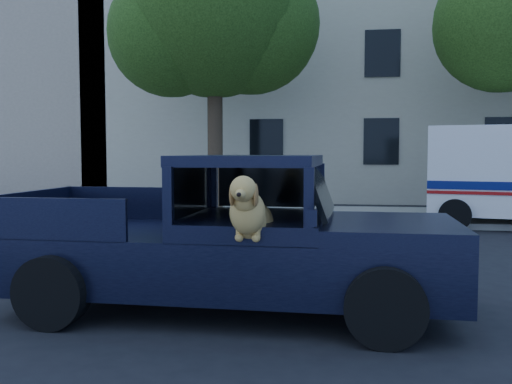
% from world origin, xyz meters
% --- Properties ---
extents(ground, '(120.00, 120.00, 0.00)m').
position_xyz_m(ground, '(0.00, 0.00, 0.00)').
color(ground, black).
rests_on(ground, ground).
extents(far_sidewalk, '(60.00, 4.00, 0.15)m').
position_xyz_m(far_sidewalk, '(0.00, 9.20, 0.07)').
color(far_sidewalk, gray).
rests_on(far_sidewalk, ground).
extents(lane_stripes, '(21.60, 0.14, 0.01)m').
position_xyz_m(lane_stripes, '(2.00, 3.40, 0.01)').
color(lane_stripes, silver).
rests_on(lane_stripes, ground).
extents(street_tree_left, '(6.00, 5.20, 8.60)m').
position_xyz_m(street_tree_left, '(-3.97, 9.62, 5.71)').
color(street_tree_left, '#332619').
rests_on(street_tree_left, ground).
extents(building_main, '(26.00, 6.00, 9.00)m').
position_xyz_m(building_main, '(3.00, 16.50, 4.50)').
color(building_main, '#BDB79C').
rests_on(building_main, ground).
extents(building_left, '(12.00, 6.00, 8.00)m').
position_xyz_m(building_left, '(-15.00, 16.50, 4.00)').
color(building_left, tan).
rests_on(building_left, ground).
extents(pickup_truck, '(5.05, 2.62, 1.79)m').
position_xyz_m(pickup_truck, '(-1.70, -0.34, 0.61)').
color(pickup_truck, black).
rests_on(pickup_truck, ground).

